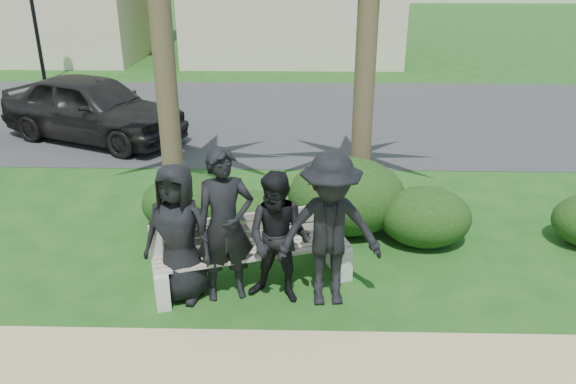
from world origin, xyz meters
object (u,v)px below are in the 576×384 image
car_a (93,108)px  man_d (330,231)px  man_b (225,226)px  man_a (178,234)px  park_bench (254,256)px  man_c (279,239)px

car_a → man_d: bearing=-117.7°
man_b → man_d: (1.19, -0.09, -0.01)m
car_a → man_b: bearing=-124.7°
man_b → man_d: bearing=-20.5°
man_d → car_a: size_ratio=0.43×
man_a → car_a: size_ratio=0.39×
man_b → car_a: (-3.70, 6.14, -0.20)m
park_bench → man_d: size_ratio=1.40×
man_c → man_d: (0.58, -0.04, 0.12)m
man_a → man_c: bearing=10.4°
man_c → man_a: bearing=-165.3°
man_c → car_a: bearing=140.4°
man_d → man_a: bearing=172.6°
man_c → man_d: bearing=11.5°
man_d → car_a: bearing=122.7°
man_b → car_a: man_b is taller
man_b → man_d: man_b is taller
man_a → car_a: (-3.16, 6.17, -0.11)m
man_c → car_a: man_c is taller
man_a → man_d: (1.73, -0.06, 0.08)m
man_a → man_d: bearing=9.3°
park_bench → man_d: (0.90, -0.37, 0.54)m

